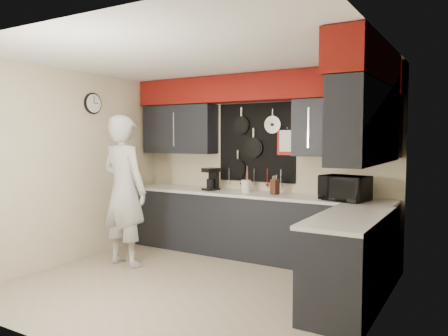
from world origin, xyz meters
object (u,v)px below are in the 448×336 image
Objects in this scene: coffee_maker at (212,179)px; person at (124,191)px; knife_block at (275,187)px; utensil_crock at (246,186)px; microwave at (345,188)px.

person reaches higher than coffee_maker.
person is at bearing -125.76° from knife_block.
knife_block is 0.63× the size of coffee_maker.
knife_block reaches higher than utensil_crock.
coffee_maker is at bearing -170.64° from microwave.
coffee_maker is at bearing -176.68° from utensil_crock.
utensil_crock is at bearing -165.32° from knife_block.
microwave reaches higher than utensil_crock.
utensil_crock is at bearing -129.54° from person.
knife_block is (-0.98, 0.08, -0.05)m from microwave.
microwave is at bearing 15.52° from coffee_maker.
microwave is 3.22× the size of utensil_crock.
utensil_crock is (-1.44, 0.11, -0.07)m from microwave.
coffee_maker reaches higher than utensil_crock.
utensil_crock is 0.09× the size of person.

